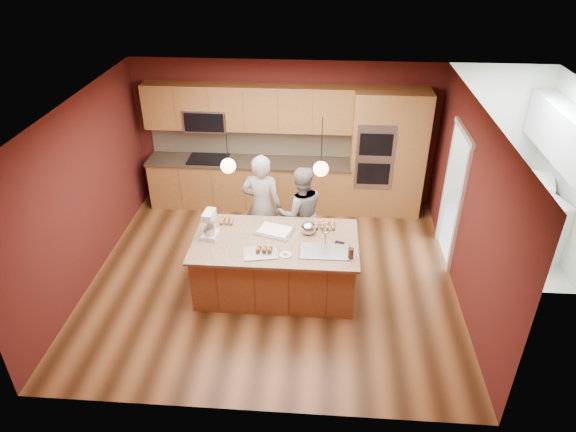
# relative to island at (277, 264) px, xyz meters

# --- Properties ---
(floor) EXTENTS (5.50, 5.50, 0.00)m
(floor) POSITION_rel_island_xyz_m (-0.09, 0.30, -0.44)
(floor) COLOR #3F2411
(floor) RESTS_ON ground
(ceiling) EXTENTS (5.50, 5.50, 0.00)m
(ceiling) POSITION_rel_island_xyz_m (-0.09, 0.30, 2.26)
(ceiling) COLOR silver
(ceiling) RESTS_ON ground
(wall_back) EXTENTS (5.50, 0.00, 5.50)m
(wall_back) POSITION_rel_island_xyz_m (-0.09, 2.80, 0.91)
(wall_back) COLOR #4C1916
(wall_back) RESTS_ON ground
(wall_front) EXTENTS (5.50, 0.00, 5.50)m
(wall_front) POSITION_rel_island_xyz_m (-0.09, -2.20, 0.91)
(wall_front) COLOR #4C1916
(wall_front) RESTS_ON ground
(wall_left) EXTENTS (0.00, 5.00, 5.00)m
(wall_left) POSITION_rel_island_xyz_m (-2.84, 0.30, 0.91)
(wall_left) COLOR #4C1916
(wall_left) RESTS_ON ground
(wall_right) EXTENTS (0.00, 5.00, 5.00)m
(wall_right) POSITION_rel_island_xyz_m (2.66, 0.30, 0.91)
(wall_right) COLOR #4C1916
(wall_right) RESTS_ON ground
(cabinet_run) EXTENTS (3.74, 0.64, 2.30)m
(cabinet_run) POSITION_rel_island_xyz_m (-0.77, 2.54, 0.54)
(cabinet_run) COLOR #9B4E29
(cabinet_run) RESTS_ON floor
(oven_column) EXTENTS (1.30, 0.62, 2.30)m
(oven_column) POSITION_rel_island_xyz_m (1.75, 2.49, 0.71)
(oven_column) COLOR #9B4E29
(oven_column) RESTS_ON floor
(doorway_trim) EXTENTS (0.08, 1.11, 2.20)m
(doorway_trim) POSITION_rel_island_xyz_m (2.64, 1.10, 0.61)
(doorway_trim) COLOR white
(doorway_trim) RESTS_ON wall_right
(laundry_room) EXTENTS (2.60, 2.70, 2.70)m
(laundry_room) POSITION_rel_island_xyz_m (4.26, 1.50, 1.51)
(laundry_room) COLOR silver
(laundry_room) RESTS_ON ground
(pendant_left) EXTENTS (0.20, 0.20, 0.80)m
(pendant_left) POSITION_rel_island_xyz_m (-0.62, 0.00, 1.56)
(pendant_left) COLOR black
(pendant_left) RESTS_ON ceiling
(pendant_right) EXTENTS (0.20, 0.20, 0.80)m
(pendant_right) POSITION_rel_island_xyz_m (0.59, 0.00, 1.56)
(pendant_right) COLOR black
(pendant_right) RESTS_ON ceiling
(island) EXTENTS (2.34, 1.31, 1.24)m
(island) POSITION_rel_island_xyz_m (0.00, 0.00, 0.00)
(island) COLOR #9B4E29
(island) RESTS_ON floor
(person_left) EXTENTS (0.69, 0.50, 1.76)m
(person_left) POSITION_rel_island_xyz_m (-0.31, 0.91, 0.44)
(person_left) COLOR black
(person_left) RESTS_ON floor
(person_right) EXTENTS (0.89, 0.77, 1.57)m
(person_right) POSITION_rel_island_xyz_m (0.29, 0.91, 0.34)
(person_right) COLOR gray
(person_right) RESTS_ON floor
(stand_mixer) EXTENTS (0.24, 0.31, 0.40)m
(stand_mixer) POSITION_rel_island_xyz_m (-0.95, 0.04, 0.59)
(stand_mixer) COLOR white
(stand_mixer) RESTS_ON island
(sheet_cake) EXTENTS (0.60, 0.52, 0.05)m
(sheet_cake) POSITION_rel_island_xyz_m (-0.05, 0.21, 0.44)
(sheet_cake) COLOR #BABDC0
(sheet_cake) RESTS_ON island
(cooling_rack) EXTENTS (0.52, 0.41, 0.02)m
(cooling_rack) POSITION_rel_island_xyz_m (-0.19, -0.34, 0.43)
(cooling_rack) COLOR #A5A7AC
(cooling_rack) RESTS_ON island
(mixing_bowl) EXTENTS (0.22, 0.22, 0.19)m
(mixing_bowl) POSITION_rel_island_xyz_m (0.44, 0.22, 0.51)
(mixing_bowl) COLOR silver
(mixing_bowl) RESTS_ON island
(plate) EXTENTS (0.17, 0.17, 0.01)m
(plate) POSITION_rel_island_xyz_m (0.16, -0.35, 0.43)
(plate) COLOR silver
(plate) RESTS_ON island
(tumbler) EXTENTS (0.08, 0.08, 0.15)m
(tumbler) POSITION_rel_island_xyz_m (1.03, -0.35, 0.50)
(tumbler) COLOR #382512
(tumbler) RESTS_ON island
(phone) EXTENTS (0.15, 0.11, 0.01)m
(phone) POSITION_rel_island_xyz_m (0.89, -0.00, 0.43)
(phone) COLOR black
(phone) RESTS_ON island
(cupcakes_left) EXTENTS (0.21, 0.21, 0.06)m
(cupcakes_left) POSITION_rel_island_xyz_m (-0.78, 0.43, 0.45)
(cupcakes_left) COLOR #D5894E
(cupcakes_left) RESTS_ON island
(cupcakes_rack) EXTENTS (0.24, 0.16, 0.07)m
(cupcakes_rack) POSITION_rel_island_xyz_m (-0.14, -0.29, 0.47)
(cupcakes_rack) COLOR #D5894E
(cupcakes_rack) RESTS_ON island
(cupcakes_right) EXTENTS (0.33, 0.25, 0.07)m
(cupcakes_right) POSITION_rel_island_xyz_m (0.67, 0.41, 0.46)
(cupcakes_right) COLOR #D5894E
(cupcakes_right) RESTS_ON island
(washer) EXTENTS (0.79, 0.80, 1.01)m
(washer) POSITION_rel_island_xyz_m (4.08, 1.16, 0.06)
(washer) COLOR white
(washer) RESTS_ON floor
(dryer) EXTENTS (0.85, 0.86, 1.08)m
(dryer) POSITION_rel_island_xyz_m (4.09, 1.85, 0.10)
(dryer) COLOR white
(dryer) RESTS_ON floor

